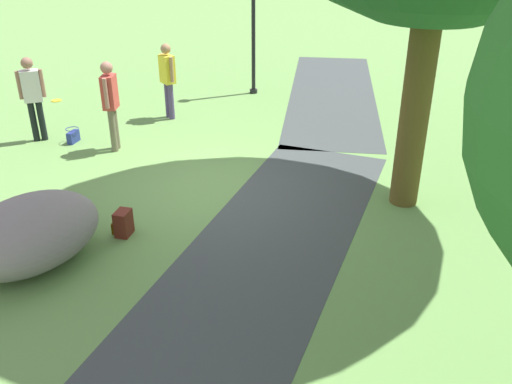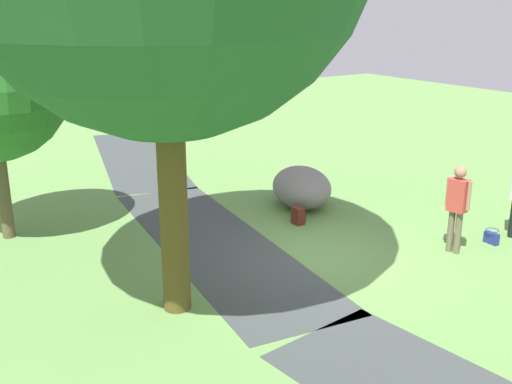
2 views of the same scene
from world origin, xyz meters
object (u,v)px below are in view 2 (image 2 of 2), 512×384
at_px(lawn_boulder, 302,187).
at_px(handbag_on_grass, 491,237).
at_px(backpack_by_boulder, 298,216).
at_px(man_near_boulder, 457,203).

bearing_deg(lawn_boulder, handbag_on_grass, -156.37).
distance_m(lawn_boulder, backpack_by_boulder, 1.34).
distance_m(lawn_boulder, handbag_on_grass, 4.56).
distance_m(handbag_on_grass, backpack_by_boulder, 4.15).
relative_size(lawn_boulder, handbag_on_grass, 7.40).
relative_size(handbag_on_grass, backpack_by_boulder, 0.81).
height_order(man_near_boulder, backpack_by_boulder, man_near_boulder).
bearing_deg(backpack_by_boulder, lawn_boulder, -40.48).
height_order(lawn_boulder, backpack_by_boulder, lawn_boulder).
bearing_deg(lawn_boulder, man_near_boulder, -169.05).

